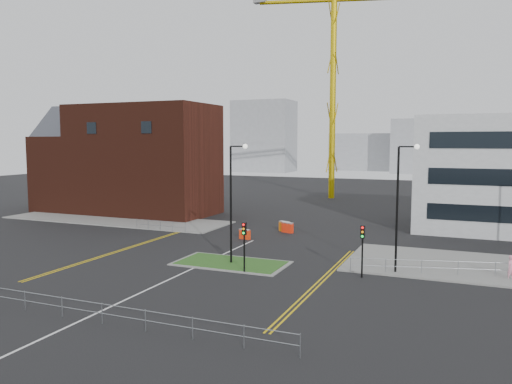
{
  "coord_description": "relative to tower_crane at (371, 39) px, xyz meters",
  "views": [
    {
      "loc": [
        18.24,
        -25.89,
        9.34
      ],
      "look_at": [
        1.67,
        13.75,
        5.0
      ],
      "focal_mm": 35.0,
      "sensor_mm": 36.0,
      "label": 1
    }
  ],
  "objects": [
    {
      "name": "ground",
      "position": [
        -3.69,
        -56.49,
        -25.65
      ],
      "size": [
        200.0,
        200.0,
        0.0
      ],
      "primitive_type": "plane",
      "color": "black",
      "rests_on": "ground"
    },
    {
      "name": "pavement_left",
      "position": [
        -23.69,
        -34.49,
        -25.59
      ],
      "size": [
        28.0,
        8.0,
        0.12
      ],
      "primitive_type": "cube",
      "color": "slate",
      "rests_on": "ground"
    },
    {
      "name": "island_kerb",
      "position": [
        -1.69,
        -48.49,
        -25.61
      ],
      "size": [
        8.6,
        4.6,
        0.08
      ],
      "primitive_type": "cube",
      "color": "slate",
      "rests_on": "ground"
    },
    {
      "name": "grass_island",
      "position": [
        -1.69,
        -48.49,
        -25.59
      ],
      "size": [
        8.0,
        4.0,
        0.12
      ],
      "primitive_type": "cube",
      "color": "#27511B",
      "rests_on": "ground"
    },
    {
      "name": "brick_building",
      "position": [
        -26.66,
        -28.49,
        -18.8
      ],
      "size": [
        24.2,
        10.07,
        14.24
      ],
      "color": "#3F190F",
      "rests_on": "ground"
    },
    {
      "name": "tower_crane",
      "position": [
        0.0,
        0.0,
        0.0
      ],
      "size": [
        51.52,
        14.41,
        37.11
      ],
      "color": "gold",
      "rests_on": "ground"
    },
    {
      "name": "streetlamp_island",
      "position": [
        -1.47,
        -48.49,
        -20.24
      ],
      "size": [
        1.46,
        0.36,
        9.18
      ],
      "color": "black",
      "rests_on": "ground"
    },
    {
      "name": "streetlamp_right_near",
      "position": [
        10.53,
        -46.49,
        -20.24
      ],
      "size": [
        1.46,
        0.36,
        9.18
      ],
      "color": "black",
      "rests_on": "ground"
    },
    {
      "name": "traffic_light_island",
      "position": [
        0.31,
        -50.51,
        -23.09
      ],
      "size": [
        0.28,
        0.33,
        3.65
      ],
      "color": "black",
      "rests_on": "ground"
    },
    {
      "name": "traffic_light_right",
      "position": [
        8.31,
        -48.51,
        -23.09
      ],
      "size": [
        0.28,
        0.33,
        3.65
      ],
      "color": "black",
      "rests_on": "ground"
    },
    {
      "name": "railing_front",
      "position": [
        -3.69,
        -62.49,
        -24.87
      ],
      "size": [
        24.05,
        0.05,
        1.1
      ],
      "color": "gray",
      "rests_on": "ground"
    },
    {
      "name": "railing_left",
      "position": [
        -14.69,
        -38.49,
        -24.91
      ],
      "size": [
        6.05,
        0.05,
        1.1
      ],
      "color": "gray",
      "rests_on": "ground"
    },
    {
      "name": "railing_right",
      "position": [
        16.81,
        -44.99,
        -24.87
      ],
      "size": [
        19.05,
        5.05,
        1.1
      ],
      "color": "gray",
      "rests_on": "ground"
    },
    {
      "name": "centre_line",
      "position": [
        -3.69,
        -54.49,
        -25.65
      ],
      "size": [
        0.15,
        30.0,
        0.01
      ],
      "primitive_type": "cube",
      "color": "silver",
      "rests_on": "ground"
    },
    {
      "name": "yellow_left_a",
      "position": [
        -12.69,
        -46.49,
        -25.65
      ],
      "size": [
        0.12,
        24.0,
        0.01
      ],
      "primitive_type": "cube",
      "color": "gold",
      "rests_on": "ground"
    },
    {
      "name": "yellow_left_b",
      "position": [
        -12.39,
        -46.49,
        -25.65
      ],
      "size": [
        0.12,
        24.0,
        0.01
      ],
      "primitive_type": "cube",
      "color": "gold",
      "rests_on": "ground"
    },
    {
      "name": "yellow_right_a",
      "position": [
        5.81,
        -50.49,
        -25.65
      ],
      "size": [
        0.12,
        20.0,
        0.01
      ],
      "primitive_type": "cube",
      "color": "gold",
      "rests_on": "ground"
    },
    {
      "name": "yellow_right_b",
      "position": [
        6.11,
        -50.49,
        -25.65
      ],
      "size": [
        0.12,
        20.0,
        0.01
      ],
      "primitive_type": "cube",
      "color": "gold",
      "rests_on": "ground"
    },
    {
      "name": "skyline_a",
      "position": [
        -43.69,
        63.51,
        -14.65
      ],
      "size": [
        18.0,
        12.0,
        22.0
      ],
      "primitive_type": "cube",
      "color": "gray",
      "rests_on": "ground"
    },
    {
      "name": "skyline_b",
      "position": [
        6.31,
        73.51,
        -17.65
      ],
      "size": [
        24.0,
        12.0,
        16.0
      ],
      "primitive_type": "cube",
      "color": "gray",
      "rests_on": "ground"
    },
    {
      "name": "skyline_d",
      "position": [
        -11.69,
        83.51,
        -19.65
      ],
      "size": [
        30.0,
        12.0,
        12.0
      ],
      "primitive_type": "cube",
      "color": "gray",
      "rests_on": "ground"
    },
    {
      "name": "pedestrian",
      "position": [
        17.76,
        -45.26,
        -24.81
      ],
      "size": [
        0.73,
        0.72,
        1.69
      ],
      "primitive_type": "imported",
      "rotation": [
        0.0,
        0.0,
        0.74
      ],
      "color": "pink",
      "rests_on": "ground"
    },
    {
      "name": "barrier_left",
      "position": [
        -4.69,
        -39.15,
        -25.14
      ],
      "size": [
        1.18,
        0.63,
        0.95
      ],
      "color": "red",
      "rests_on": "ground"
    },
    {
      "name": "barrier_mid",
      "position": [
        -2.03,
        -34.3,
        -25.08
      ],
      "size": [
        1.33,
        0.82,
        1.06
      ],
      "color": "#F62A0D",
      "rests_on": "ground"
    },
    {
      "name": "barrier_right",
      "position": [
        -2.5,
        -33.85,
        -25.07
      ],
      "size": [
        1.34,
        0.9,
        1.07
      ],
      "color": "orange",
      "rests_on": "ground"
    }
  ]
}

